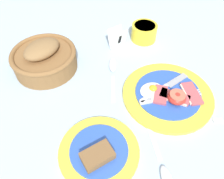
% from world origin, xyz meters
% --- Properties ---
extents(ground_plane, '(3.00, 3.00, 0.00)m').
position_xyz_m(ground_plane, '(0.00, 0.00, 0.00)').
color(ground_plane, '#A3BCD1').
extents(breakfast_plate, '(0.27, 0.27, 0.04)m').
position_xyz_m(breakfast_plate, '(0.07, -0.02, 0.01)').
color(breakfast_plate, yellow).
rests_on(breakfast_plate, ground_plane).
extents(bread_plate, '(0.20, 0.20, 0.04)m').
position_xyz_m(bread_plate, '(-0.20, -0.06, 0.01)').
color(bread_plate, yellow).
rests_on(bread_plate, ground_plane).
extents(sugar_cup, '(0.09, 0.09, 0.06)m').
position_xyz_m(sugar_cup, '(0.19, 0.24, 0.03)').
color(sugar_cup, yellow).
rests_on(sugar_cup, ground_plane).
extents(bread_basket, '(0.21, 0.21, 0.10)m').
position_xyz_m(bread_basket, '(-0.18, 0.30, 0.04)').
color(bread_basket, brown).
rests_on(bread_basket, ground_plane).
extents(number_card, '(0.06, 0.05, 0.07)m').
position_xyz_m(number_card, '(0.08, 0.26, 0.04)').
color(number_card, white).
rests_on(number_card, ground_plane).
extents(teaspoon_by_saucer, '(0.12, 0.17, 0.01)m').
position_xyz_m(teaspoon_by_saucer, '(-0.01, 0.16, 0.01)').
color(teaspoon_by_saucer, silver).
rests_on(teaspoon_by_saucer, ground_plane).
extents(teaspoon_near_cup, '(0.09, 0.18, 0.01)m').
position_xyz_m(teaspoon_near_cup, '(-0.09, -0.18, 0.01)').
color(teaspoon_near_cup, silver).
rests_on(teaspoon_near_cup, ground_plane).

